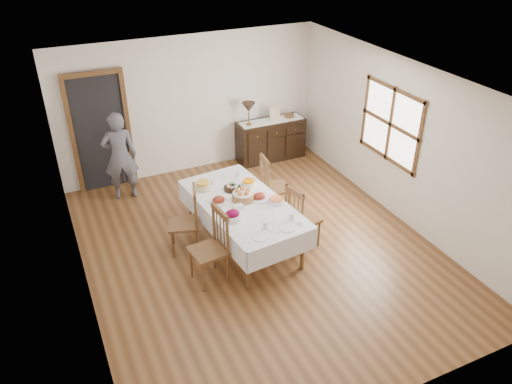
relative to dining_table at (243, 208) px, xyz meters
name	(u,v)px	position (x,y,z in m)	size (l,w,h in m)	color
ground	(259,249)	(0.17, -0.20, -0.67)	(6.00, 6.00, 0.00)	brown
room_shell	(237,142)	(0.03, 0.22, 0.97)	(5.02, 6.02, 2.65)	white
dining_table	(243,208)	(0.00, 0.00, 0.00)	(1.35, 2.32, 0.76)	white
chair_left_near	(212,246)	(-0.70, -0.56, -0.12)	(0.51, 0.51, 1.09)	brown
chair_left_far	(187,220)	(-0.80, 0.24, -0.14)	(0.54, 0.54, 1.04)	brown
chair_right_near	(301,217)	(0.78, -0.39, -0.15)	(0.50, 0.50, 1.04)	brown
chair_right_far	(273,185)	(0.82, 0.64, -0.14)	(0.48, 0.48, 1.06)	brown
sideboard	(271,140)	(1.71, 2.51, -0.25)	(1.38, 0.51, 0.83)	black
person	(120,153)	(-1.33, 2.22, 0.19)	(0.54, 0.34, 1.71)	#53525C
bread_basket	(243,196)	(0.03, 0.06, 0.17)	(0.33, 0.33, 0.19)	olive
egg_basket	(232,187)	(0.01, 0.41, 0.13)	(0.27, 0.27, 0.10)	black
ham_platter_a	(219,200)	(-0.32, 0.15, 0.12)	(0.29, 0.29, 0.11)	white
ham_platter_b	(259,197)	(0.27, -0.01, 0.12)	(0.32, 0.32, 0.11)	white
beet_bowl	(232,216)	(-0.31, -0.36, 0.15)	(0.25, 0.25, 0.15)	white
carrot_bowl	(249,183)	(0.29, 0.43, 0.13)	(0.22, 0.22, 0.09)	white
pineapple_bowl	(203,186)	(-0.40, 0.60, 0.16)	(0.22, 0.22, 0.14)	#CEBA8E
casserole_dish	(276,200)	(0.45, -0.20, 0.12)	(0.24, 0.24, 0.07)	white
butter_dish	(238,207)	(-0.13, -0.15, 0.13)	(0.15, 0.10, 0.07)	white
setting_left	(261,233)	(-0.09, -0.84, 0.11)	(0.43, 0.31, 0.10)	white
setting_right	(289,224)	(0.34, -0.81, 0.11)	(0.43, 0.31, 0.10)	white
glass_far_a	(213,182)	(-0.20, 0.70, 0.14)	(0.06, 0.06, 0.09)	white
glass_far_b	(238,174)	(0.26, 0.76, 0.14)	(0.07, 0.07, 0.11)	white
runner	(271,121)	(1.71, 2.50, 0.16)	(1.30, 0.35, 0.01)	white
table_lamp	(249,108)	(1.22, 2.49, 0.51)	(0.26, 0.26, 0.46)	brown
picture_frame	(275,114)	(1.78, 2.49, 0.30)	(0.22, 0.08, 0.28)	#C6BC93
deco_bowl	(289,116)	(2.13, 2.53, 0.19)	(0.20, 0.20, 0.06)	brown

